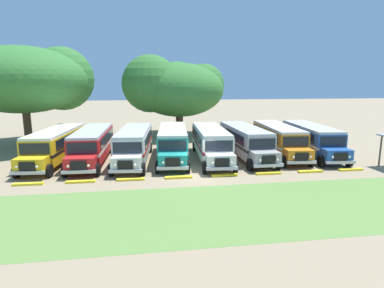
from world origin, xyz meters
name	(u,v)px	position (x,y,z in m)	size (l,w,h in m)	color
ground_plane	(200,175)	(0.00, 0.00, 0.00)	(220.00, 220.00, 0.00)	#937F60
foreground_grass_strip	(222,209)	(0.00, -6.80, 0.00)	(80.00, 8.07, 0.01)	olive
parked_bus_slot_0	(56,144)	(-11.90, 5.99, 1.58)	(3.54, 10.97, 2.82)	yellow
parked_bus_slot_1	(92,144)	(-8.74, 5.72, 1.58)	(2.90, 10.87, 2.82)	red
parked_bus_slot_2	(134,143)	(-5.06, 5.38, 1.58)	(3.50, 10.96, 2.82)	silver
parked_bus_slot_3	(173,142)	(-1.56, 5.68, 1.58)	(3.56, 10.97, 2.82)	teal
parked_bus_slot_4	(211,142)	(1.89, 5.02, 1.58)	(3.24, 10.92, 2.82)	silver
parked_bus_slot_5	(245,140)	(5.28, 5.34, 1.58)	(2.72, 10.84, 2.82)	#9E9993
parked_bus_slot_6	(278,138)	(8.81, 5.86, 1.58)	(3.48, 10.96, 2.82)	orange
parked_bus_slot_7	(311,138)	(12.01, 5.40, 1.58)	(3.63, 10.98, 2.82)	#23519E
curb_wheelstop_0	(28,184)	(-12.13, -0.69, 0.07)	(2.00, 0.36, 0.15)	yellow
curb_wheelstop_1	(81,182)	(-8.66, -0.69, 0.07)	(2.00, 0.36, 0.15)	yellow
curb_wheelstop_2	(131,179)	(-5.20, -0.69, 0.07)	(2.00, 0.36, 0.15)	yellow
curb_wheelstop_3	(179,177)	(-1.73, -0.69, 0.07)	(2.00, 0.36, 0.15)	yellow
curb_wheelstop_4	(224,175)	(1.73, -0.69, 0.07)	(2.00, 0.36, 0.15)	yellow
curb_wheelstop_5	(268,173)	(5.20, -0.69, 0.07)	(2.00, 0.36, 0.15)	yellow
curb_wheelstop_6	(310,171)	(8.66, -0.69, 0.07)	(2.00, 0.36, 0.15)	yellow
curb_wheelstop_7	(351,170)	(12.13, -0.69, 0.07)	(2.00, 0.36, 0.15)	yellow
broad_shade_tree	(176,87)	(0.08, 18.87, 6.35)	(13.58, 11.84, 10.36)	brown
secondary_tree	(25,80)	(-16.94, 14.81, 7.21)	(14.49, 14.67, 10.95)	brown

